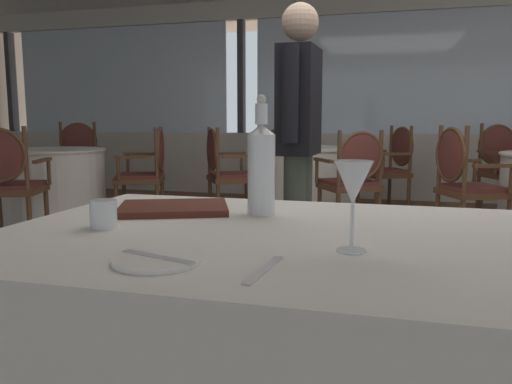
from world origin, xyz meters
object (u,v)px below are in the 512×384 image
Objects in this scene: menu_book at (174,208)px; dining_chair_2_1 at (282,159)px; water_tumbler at (103,214)px; dining_chair_0_2 at (503,162)px; dining_chair_2_2 at (224,167)px; dining_chair_1_1 at (148,167)px; dining_chair_1_0 at (7,176)px; diner_person_0 at (299,131)px; dining_chair_2_3 at (354,174)px; side_plate at (158,260)px; dining_chair_0_3 at (463,176)px; wine_glass at (353,185)px; dining_chair_1_2 at (76,157)px; water_bottle at (261,166)px; dining_chair_2_0 at (391,162)px.

menu_book is 0.35× the size of dining_chair_2_1.
water_tumbler is 0.07× the size of dining_chair_0_2.
dining_chair_2_2 is at bearing 104.19° from water_tumbler.
dining_chair_1_1 reaches higher than dining_chair_2_1.
dining_chair_1_0 is 0.58× the size of diner_person_0.
dining_chair_0_2 is at bearing 46.48° from menu_book.
dining_chair_2_3 is (0.30, 3.16, -0.20)m from menu_book.
dining_chair_1_1 is (-3.52, -1.22, -0.03)m from dining_chair_0_2.
dining_chair_1_1 is at bearing -94.65° from dining_chair_0_2.
menu_book is 0.35× the size of dining_chair_2_3.
dining_chair_1_1 reaches higher than side_plate.
menu_book is 0.34× the size of dining_chair_1_0.
dining_chair_0_3 reaches higher than dining_chair_2_2.
side_plate is at bearing -152.82° from wine_glass.
side_plate is 5.45m from dining_chair_1_2.
side_plate is 2.06m from diner_person_0.
dining_chair_0_3 is (1.20, 3.02, -0.18)m from menu_book.
water_bottle is 0.48m from wine_glass.
dining_chair_1_0 is at bearing 8.20° from dining_chair_2_0.
diner_person_0 is at bearing -119.92° from dining_chair_1_0.
water_tumbler is at bearing 96.51° from dining_chair_1_1.
water_tumbler is at bearing -153.57° from dining_chair_1_0.
menu_book is at bearing -148.97° from dining_chair_1_0.
diner_person_0 reaches higher than dining_chair_2_0.
diner_person_0 is (-0.10, 2.05, 0.21)m from side_plate.
dining_chair_1_0 is (-3.57, -1.04, 0.01)m from dining_chair_0_3.
dining_chair_1_2 is at bearing 106.10° from menu_book.
dining_chair_1_0 is 2.01m from dining_chair_2_2.
dining_chair_2_2 is at bearing -58.00° from diner_person_0.
dining_chair_1_2 is at bearing 125.45° from water_tumbler.
dining_chair_1_1 is at bearing 56.02° from dining_chair_2_3.
dining_chair_1_2 is 0.60× the size of diner_person_0.
dining_chair_1_0 reaches higher than dining_chair_2_3.
water_bottle is at bearing 40.52° from water_tumbler.
dining_chair_0_2 reaches higher than dining_chair_2_3.
dining_chair_2_2 is (0.73, 0.23, 0.00)m from dining_chair_1_1.
dining_chair_0_3 is (0.99, 3.56, -0.18)m from side_plate.
dining_chair_0_3 is 1.04× the size of dining_chair_2_3.
dining_chair_0_3 is at bearing 59.76° from dining_chair_1_2.
dining_chair_1_2 is at bearing -34.89° from diner_person_0.
dining_chair_0_3 is (0.63, 3.37, -0.32)m from wine_glass.
dining_chair_0_3 is 1.91m from diner_person_0.
diner_person_0 reaches higher than menu_book.
dining_chair_1_2 is at bearing 0.00° from dining_chair_1_0.
dining_chair_0_3 is at bearing 15.26° from dining_chair_2_1.
dining_chair_1_0 is at bearing 143.51° from water_bottle.
dining_chair_2_3 is at bearing -94.60° from diner_person_0.
dining_chair_2_1 is at bearing 97.15° from water_tumbler.
dining_chair_0_2 is at bearing -78.11° from dining_chair_1_0.
dining_chair_1_0 is 1.04× the size of dining_chair_2_3.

